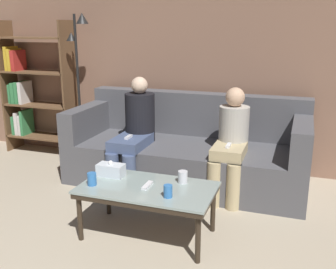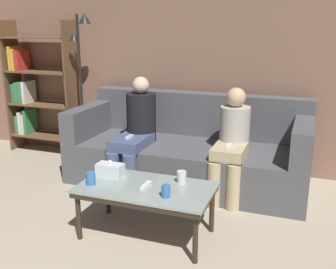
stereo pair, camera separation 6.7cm
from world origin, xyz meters
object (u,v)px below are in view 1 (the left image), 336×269
object	(u,v)px
tissue_box	(111,170)
game_remote	(147,185)
cup_far_center	(168,191)
seated_person_left_end	(135,129)
bookshelf	(31,91)
standing_lamp	(79,73)
cup_near_left	(183,177)
seated_person_mid_left	(231,141)
couch	(188,151)
cup_near_right	(92,179)
coffee_table	(148,192)

from	to	relation	value
tissue_box	game_remote	world-z (taller)	tissue_box
cup_far_center	tissue_box	distance (m)	0.63
cup_far_center	seated_person_left_end	xyz separation A→B (m)	(-0.74, 1.11, 0.12)
bookshelf	standing_lamp	xyz separation A→B (m)	(0.81, -0.14, 0.27)
cup_near_left	seated_person_mid_left	xyz separation A→B (m)	(0.23, 0.82, 0.09)
cup_far_center	couch	bearing A→B (deg)	100.29
tissue_box	cup_near_right	bearing A→B (deg)	-102.14
cup_near_left	couch	bearing A→B (deg)	104.14
tissue_box	cup_far_center	bearing A→B (deg)	-22.71
cup_near_left	seated_person_mid_left	bearing A→B (deg)	74.42
game_remote	seated_person_mid_left	bearing A→B (deg)	64.85
standing_lamp	seated_person_left_end	bearing A→B (deg)	-25.92
coffee_table	seated_person_left_end	world-z (taller)	seated_person_left_end
cup_near_right	seated_person_left_end	xyz separation A→B (m)	(-0.11, 1.09, 0.12)
coffee_table	tissue_box	world-z (taller)	tissue_box
cup_near_right	game_remote	xyz separation A→B (m)	(0.42, 0.11, -0.04)
tissue_box	standing_lamp	world-z (taller)	standing_lamp
cup_far_center	bookshelf	xyz separation A→B (m)	(-2.44, 1.68, 0.34)
couch	seated_person_mid_left	bearing A→B (deg)	-25.89
tissue_box	seated_person_mid_left	distance (m)	1.21
cup_near_left	tissue_box	world-z (taller)	tissue_box
cup_near_right	seated_person_left_end	world-z (taller)	seated_person_left_end
cup_near_left	standing_lamp	distance (m)	2.16
seated_person_mid_left	cup_near_left	bearing A→B (deg)	-105.58
game_remote	cup_near_left	bearing A→B (deg)	35.28
game_remote	standing_lamp	world-z (taller)	standing_lamp
cup_near_left	tissue_box	bearing A→B (deg)	-175.00
game_remote	seated_person_mid_left	xyz separation A→B (m)	(0.46, 0.99, 0.13)
tissue_box	standing_lamp	xyz separation A→B (m)	(-1.05, 1.30, 0.61)
coffee_table	cup_near_right	world-z (taller)	cup_near_right
coffee_table	standing_lamp	world-z (taller)	standing_lamp
standing_lamp	seated_person_mid_left	bearing A→B (deg)	-12.72
couch	standing_lamp	world-z (taller)	standing_lamp
standing_lamp	bookshelf	bearing A→B (deg)	170.09
cup_near_left	cup_far_center	world-z (taller)	cup_near_left
bookshelf	standing_lamp	bearing A→B (deg)	-9.91
cup_near_left	game_remote	distance (m)	0.29
couch	cup_near_right	bearing A→B (deg)	-106.04
coffee_table	bookshelf	size ratio (longest dim) A/B	0.62
coffee_table	bookshelf	distance (m)	2.75
bookshelf	cup_near_right	bearing A→B (deg)	-42.59
bookshelf	seated_person_left_end	size ratio (longest dim) A/B	1.51
coffee_table	cup_far_center	size ratio (longest dim) A/B	11.15
bookshelf	seated_person_left_end	bearing A→B (deg)	-18.65
standing_lamp	seated_person_left_end	xyz separation A→B (m)	(0.89, -0.43, -0.49)
cup_far_center	seated_person_mid_left	bearing A→B (deg)	77.41
coffee_table	seated_person_mid_left	distance (m)	1.10
coffee_table	seated_person_mid_left	bearing A→B (deg)	64.85
couch	seated_person_left_end	xyz separation A→B (m)	(-0.50, -0.25, 0.26)
coffee_table	game_remote	xyz separation A→B (m)	(0.00, 0.00, 0.05)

